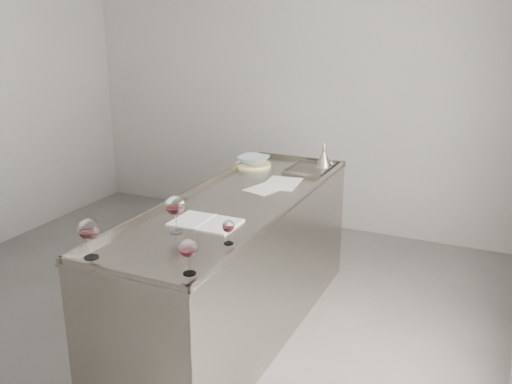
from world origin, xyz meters
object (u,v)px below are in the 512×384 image
at_px(wine_glass_right, 189,249).
at_px(notebook, 206,222).
at_px(wine_glass_small, 228,227).
at_px(wine_funnel, 324,159).
at_px(wine_glass_middle, 175,206).
at_px(counter, 237,268).
at_px(wine_glass_left, 89,230).
at_px(ceramic_bowl, 254,160).

xyz_separation_m(wine_glass_right, notebook, (-0.26, 0.61, -0.12)).
height_order(wine_glass_small, notebook, wine_glass_small).
distance_m(wine_glass_right, wine_funnel, 2.11).
height_order(wine_glass_small, wine_funnel, wine_funnel).
relative_size(wine_glass_middle, wine_funnel, 1.09).
bearing_deg(counter, wine_glass_left, -103.91).
xyz_separation_m(wine_glass_left, wine_glass_small, (0.54, 0.45, -0.05)).
distance_m(wine_glass_left, wine_funnel, 2.22).
relative_size(wine_glass_left, ceramic_bowl, 0.87).
distance_m(notebook, wine_funnel, 1.52).
relative_size(wine_glass_left, wine_glass_middle, 0.97).
xyz_separation_m(wine_glass_middle, wine_glass_right, (0.34, -0.42, -0.03)).
height_order(counter, wine_glass_right, wine_glass_right).
bearing_deg(wine_funnel, wine_glass_right, -88.96).
bearing_deg(ceramic_bowl, wine_glass_middle, -81.91).
xyz_separation_m(wine_glass_left, notebook, (0.28, 0.66, -0.14)).
bearing_deg(wine_glass_small, ceramic_bowl, 110.28).
distance_m(wine_glass_right, wine_glass_small, 0.40).
bearing_deg(notebook, wine_glass_left, -113.69).
xyz_separation_m(counter, wine_funnel, (0.24, 1.08, 0.53)).
height_order(wine_glass_middle, notebook, wine_glass_middle).
bearing_deg(wine_funnel, counter, -102.37).
bearing_deg(wine_glass_small, wine_funnel, 91.28).
height_order(wine_glass_middle, wine_funnel, wine_glass_middle).
xyz_separation_m(notebook, ceramic_bowl, (-0.29, 1.28, 0.04)).
bearing_deg(counter, wine_glass_middle, -96.24).
relative_size(counter, notebook, 6.29).
distance_m(wine_glass_right, ceramic_bowl, 1.97).
bearing_deg(ceramic_bowl, wine_funnel, 23.41).
bearing_deg(wine_funnel, wine_glass_middle, -100.18).
distance_m(notebook, ceramic_bowl, 1.31).
height_order(wine_glass_left, wine_glass_small, wine_glass_left).
bearing_deg(wine_glass_small, counter, 113.53).
distance_m(wine_glass_small, notebook, 0.35).
bearing_deg(notebook, wine_funnel, 81.02).
relative_size(notebook, ceramic_bowl, 1.61).
relative_size(wine_glass_middle, notebook, 0.56).
bearing_deg(ceramic_bowl, wine_glass_small, -69.72).
height_order(wine_glass_left, wine_glass_middle, wine_glass_middle).
relative_size(ceramic_bowl, wine_funnel, 1.21).
bearing_deg(wine_funnel, wine_glass_small, -88.72).
xyz_separation_m(counter, notebook, (0.01, -0.42, 0.47)).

